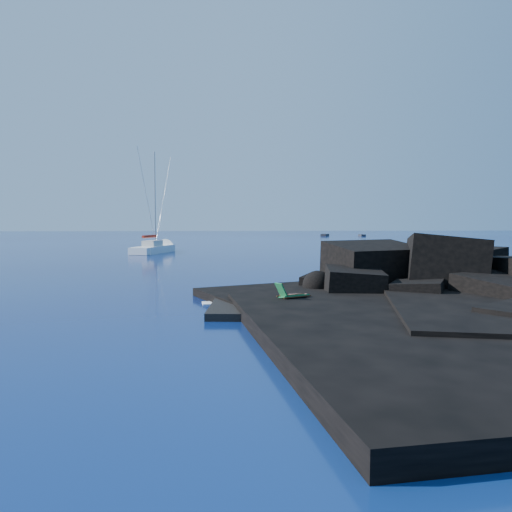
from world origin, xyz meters
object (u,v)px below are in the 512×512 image
Objects in this scene: sunbather at (297,296)px; distant_boat_b at (362,236)px; deck_chair at (294,291)px; distant_boat_a at (325,236)px; sailboat at (154,253)px; marker_cone at (281,296)px.

distant_boat_b is (38.30, 117.03, -0.54)m from sunbather.
sunbather is (0.30, 0.97, -0.39)m from deck_chair.
sunbather reaches higher than distant_boat_a.
sailboat is 46.64m from marker_cone.
sailboat is 24.71× the size of marker_cone.
deck_chair is 122.70m from distant_boat_a.
marker_cone reaches higher than distant_boat_a.
marker_cone is (11.73, -45.14, 0.63)m from sailboat.
marker_cone is (-0.86, -0.52, 0.10)m from sunbather.
sunbather is 0.44× the size of distant_boat_b.
distant_boat_b is (38.60, 118.00, -0.93)m from deck_chair.
distant_boat_a is (28.56, 119.01, -0.63)m from marker_cone.
sailboat is at bearing 78.80° from deck_chair.
distant_boat_b is (10.60, -1.46, 0.00)m from distant_boat_a.
distant_boat_b is (50.90, 72.41, 0.00)m from sailboat.
distant_boat_b is at bearing 16.37° from distant_boat_a.
distant_boat_b is at bearing 71.50° from sailboat.
sailboat is at bearing 96.23° from sunbather.
sunbather reaches higher than distant_boat_b.
distant_boat_a is at bearing 174.93° from distant_boat_b.
sailboat is at bearing 104.57° from marker_cone.
sunbather is 3.26× the size of marker_cone.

